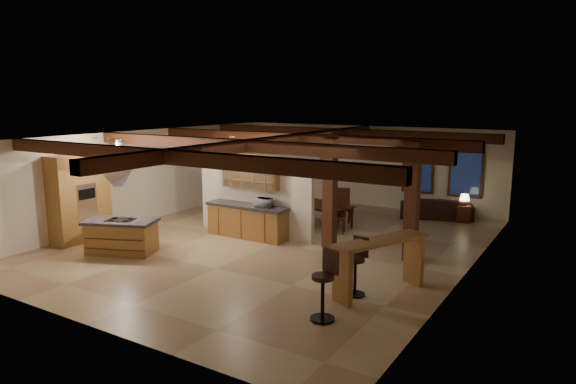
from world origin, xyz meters
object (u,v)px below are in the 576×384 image
object	(u,v)px
kitchen_island	(122,236)
sofa	(436,208)
bar_counter	(380,257)
dining_table	(319,215)

from	to	relation	value
kitchen_island	sofa	size ratio (longest dim) A/B	0.86
bar_counter	dining_table	bearing A→B (deg)	130.88
dining_table	sofa	world-z (taller)	dining_table
dining_table	bar_counter	distance (m)	5.59
dining_table	kitchen_island	bearing A→B (deg)	-104.90
dining_table	sofa	distance (m)	4.05
kitchen_island	dining_table	world-z (taller)	kitchen_island
kitchen_island	sofa	distance (m)	9.88
kitchen_island	bar_counter	xyz separation A→B (m)	(6.63, 0.86, 0.33)
kitchen_island	bar_counter	bearing A→B (deg)	7.39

